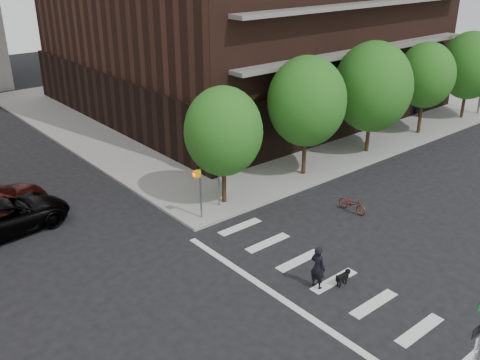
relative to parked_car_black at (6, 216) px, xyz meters
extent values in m
plane|color=black|center=(5.84, -12.75, -0.83)|extent=(120.00, 120.00, 0.00)
cube|color=gray|center=(26.34, 10.75, -0.76)|extent=(39.00, 33.00, 0.15)
cube|color=silver|center=(8.84, -16.75, -0.83)|extent=(2.40, 0.50, 0.01)
cube|color=silver|center=(8.84, -14.75, -0.83)|extent=(2.40, 0.50, 0.01)
cube|color=silver|center=(8.84, -12.75, -0.83)|extent=(2.40, 0.50, 0.01)
cube|color=silver|center=(8.84, -10.75, -0.83)|extent=(2.40, 0.50, 0.01)
cube|color=silver|center=(8.84, -8.75, -0.83)|extent=(2.40, 0.50, 0.01)
cube|color=silver|center=(8.84, -6.75, -0.83)|extent=(2.40, 0.50, 0.01)
cube|color=silver|center=(6.34, -12.75, -0.83)|extent=(0.30, 13.00, 0.01)
cube|color=black|center=(23.84, 11.25, 1.32)|extent=(25.50, 25.50, 4.00)
cube|color=maroon|center=(37.04, 1.75, 2.12)|extent=(1.40, 5.00, 0.20)
cylinder|color=#301E11|center=(9.84, -4.25, 0.47)|extent=(0.24, 0.24, 2.30)
sphere|color=#235B19|center=(9.84, -4.25, 3.22)|extent=(4.00, 4.00, 4.00)
cylinder|color=#301E11|center=(15.84, -4.25, 0.62)|extent=(0.24, 0.24, 2.60)
sphere|color=#235B19|center=(15.84, -4.25, 3.72)|extent=(4.50, 4.50, 4.50)
cylinder|color=#301E11|center=(21.84, -4.25, 0.47)|extent=(0.24, 0.24, 2.30)
sphere|color=#235B19|center=(21.84, -4.25, 3.62)|extent=(5.00, 5.00, 5.00)
cylinder|color=#301E11|center=(27.84, -4.25, 0.62)|extent=(0.24, 0.24, 2.60)
sphere|color=#235B19|center=(27.84, -4.25, 3.52)|extent=(4.00, 4.00, 4.00)
cylinder|color=#301E11|center=(33.84, -4.25, 0.47)|extent=(0.24, 0.24, 2.30)
sphere|color=#235B19|center=(33.84, -4.25, 3.42)|extent=(4.50, 4.50, 4.50)
cylinder|color=slate|center=(5.34, -20.25, 2.32)|extent=(0.16, 0.16, 6.00)
cube|color=silver|center=(5.34, -20.13, 2.72)|extent=(0.32, 0.02, 0.42)
cube|color=silver|center=(5.34, -20.13, 2.22)|extent=(0.32, 0.02, 0.42)
cylinder|color=slate|center=(7.84, -4.95, 0.62)|extent=(0.10, 0.10, 2.60)
cube|color=gold|center=(7.64, -4.95, 1.72)|extent=(0.32, 0.25, 0.32)
cylinder|color=slate|center=(9.34, -4.45, 0.42)|extent=(0.08, 0.08, 2.20)
cube|color=gold|center=(9.34, -4.60, 1.32)|extent=(0.64, 0.02, 0.64)
imported|color=black|center=(0.00, 0.00, 0.00)|extent=(3.34, 6.22, 1.66)
imported|color=maroon|center=(14.34, -9.17, -0.38)|extent=(0.63, 1.71, 0.89)
imported|color=black|center=(7.98, -12.57, 0.09)|extent=(0.71, 0.50, 1.84)
cube|color=black|center=(8.86, -13.14, -0.46)|extent=(0.58, 0.20, 0.23)
cube|color=black|center=(9.18, -13.14, -0.33)|extent=(0.17, 0.14, 0.17)
cylinder|color=black|center=(9.04, -13.08, -0.70)|extent=(0.06, 0.06, 0.25)
cylinder|color=black|center=(8.69, -13.19, -0.70)|extent=(0.06, 0.06, 0.25)
imported|color=navy|center=(31.39, -1.85, 0.18)|extent=(0.95, 0.80, 1.73)
camera|label=1|loc=(-5.88, -24.39, 11.67)|focal=40.00mm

